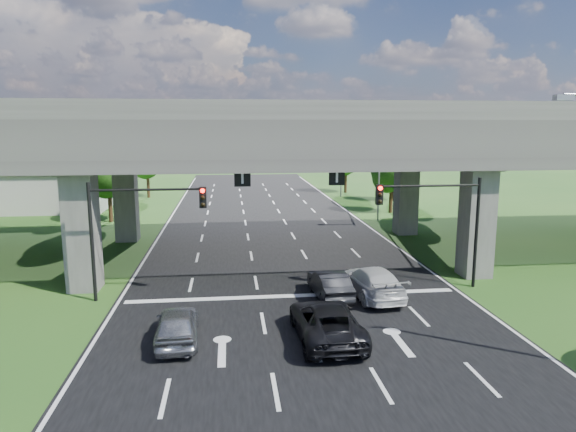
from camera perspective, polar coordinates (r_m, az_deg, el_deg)
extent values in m
plane|color=#234D19|center=(23.59, 1.69, -11.66)|extent=(160.00, 160.00, 0.00)
cube|color=black|center=(33.01, -0.81, -5.25)|extent=(18.00, 120.00, 0.03)
cube|color=#3B3836|center=(33.84, -1.19, 8.82)|extent=(80.00, 15.00, 2.00)
cube|color=#585651|center=(26.64, 0.30, 11.72)|extent=(80.00, 0.50, 1.00)
cube|color=#585651|center=(41.06, -2.17, 11.13)|extent=(80.00, 0.50, 1.00)
cube|color=#585651|center=(29.24, -21.96, -0.98)|extent=(1.60, 1.60, 7.00)
cube|color=#585651|center=(40.78, -17.58, 2.22)|extent=(1.60, 1.60, 7.00)
cube|color=#585651|center=(31.54, 20.26, -0.11)|extent=(1.60, 1.60, 7.00)
cube|color=#585651|center=(42.47, 13.01, 2.73)|extent=(1.60, 1.60, 7.00)
cube|color=black|center=(26.83, -5.09, 4.18)|extent=(0.85, 0.06, 0.85)
cube|color=black|center=(27.42, 5.44, 4.30)|extent=(0.85, 0.06, 0.85)
cube|color=#9E9E99|center=(61.47, -28.34, 2.57)|extent=(20.00, 10.00, 4.00)
cylinder|color=black|center=(29.43, 20.20, -1.79)|extent=(0.18, 0.18, 6.00)
cylinder|color=black|center=(27.90, 15.46, 3.26)|extent=(5.50, 0.12, 0.12)
cube|color=black|center=(26.87, 10.12, 2.36)|extent=(0.35, 0.28, 1.05)
sphere|color=#FF0C05|center=(26.67, 10.24, 3.05)|extent=(0.22, 0.22, 0.22)
cylinder|color=black|center=(27.18, -20.95, -2.79)|extent=(0.18, 0.18, 6.00)
cylinder|color=black|center=(26.19, -15.47, 2.83)|extent=(5.50, 0.12, 0.12)
cube|color=black|center=(25.78, -9.44, 2.05)|extent=(0.35, 0.28, 1.05)
sphere|color=#FF0C05|center=(25.58, -9.48, 2.78)|extent=(0.22, 0.22, 0.22)
cube|color=gray|center=(19.00, 28.28, 11.51)|extent=(0.60, 0.25, 0.18)
cylinder|color=gray|center=(47.84, 10.12, 5.43)|extent=(0.16, 0.16, 10.00)
cylinder|color=gray|center=(47.29, 8.52, 11.13)|extent=(3.00, 0.10, 0.10)
cube|color=gray|center=(46.92, 6.71, 11.06)|extent=(0.60, 0.25, 0.18)
cylinder|color=gray|center=(63.29, 5.96, 6.63)|extent=(0.16, 0.16, 10.00)
cylinder|color=gray|center=(62.88, 4.68, 10.91)|extent=(3.00, 0.10, 0.10)
cube|color=gray|center=(62.61, 3.31, 10.84)|extent=(0.60, 0.25, 0.18)
cylinder|color=black|center=(49.40, -19.15, 1.26)|extent=(0.36, 0.36, 3.30)
sphere|color=#1C4813|center=(49.06, -19.35, 4.73)|extent=(4.50, 4.50, 4.50)
sphere|color=#1C4813|center=(48.59, -19.06, 6.29)|extent=(3.60, 3.60, 3.60)
sphere|color=#1C4813|center=(49.60, -19.53, 3.72)|extent=(3.30, 3.30, 3.30)
cylinder|color=black|center=(57.83, -20.35, 2.18)|extent=(0.36, 0.36, 2.86)
sphere|color=#1C4813|center=(57.56, -20.51, 4.74)|extent=(3.90, 3.90, 3.90)
sphere|color=#1C4813|center=(57.09, -20.26, 5.90)|extent=(3.12, 3.12, 3.12)
sphere|color=#1C4813|center=(58.09, -20.66, 4.00)|extent=(2.86, 2.86, 2.86)
cylinder|color=black|center=(64.81, -15.28, 3.53)|extent=(0.36, 0.36, 3.52)
sphere|color=#1C4813|center=(64.54, -15.41, 6.35)|extent=(4.80, 4.80, 4.80)
sphere|color=#1C4813|center=(64.12, -15.15, 7.63)|extent=(3.84, 3.84, 3.84)
sphere|color=#1C4813|center=(65.05, -15.58, 5.52)|extent=(3.52, 3.52, 3.52)
cylinder|color=black|center=(52.75, 11.37, 2.03)|extent=(0.36, 0.36, 3.08)
sphere|color=#1C4813|center=(52.44, 11.47, 5.06)|extent=(4.20, 4.20, 4.20)
sphere|color=#1C4813|center=(52.19, 12.04, 6.40)|extent=(3.36, 3.36, 3.36)
sphere|color=#1C4813|center=(52.80, 11.00, 4.19)|extent=(3.08, 3.08, 3.08)
cylinder|color=black|center=(61.23, 11.75, 3.00)|extent=(0.36, 0.36, 2.86)
sphere|color=#1C4813|center=(60.97, 11.84, 5.43)|extent=(3.90, 3.90, 3.90)
sphere|color=#1C4813|center=(60.74, 12.33, 6.50)|extent=(3.12, 3.12, 3.12)
sphere|color=#1C4813|center=(61.32, 11.43, 4.74)|extent=(2.86, 2.86, 2.86)
cylinder|color=black|center=(67.79, 6.42, 4.00)|extent=(0.36, 0.36, 3.30)
sphere|color=#1C4813|center=(67.54, 6.47, 6.53)|extent=(4.50, 4.50, 4.50)
sphere|color=#1C4813|center=(67.27, 6.89, 7.66)|extent=(3.60, 3.60, 3.60)
sphere|color=#1C4813|center=(67.92, 6.13, 5.80)|extent=(3.30, 3.30, 3.30)
imported|color=gray|center=(21.73, -12.21, -11.71)|extent=(1.90, 4.32, 1.44)
imported|color=black|center=(26.42, 4.66, -7.59)|extent=(1.73, 4.35, 1.41)
imported|color=silver|center=(26.90, 9.29, -7.23)|extent=(2.65, 5.46, 1.53)
imported|color=black|center=(21.54, 4.28, -11.62)|extent=(2.62, 5.47, 1.50)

